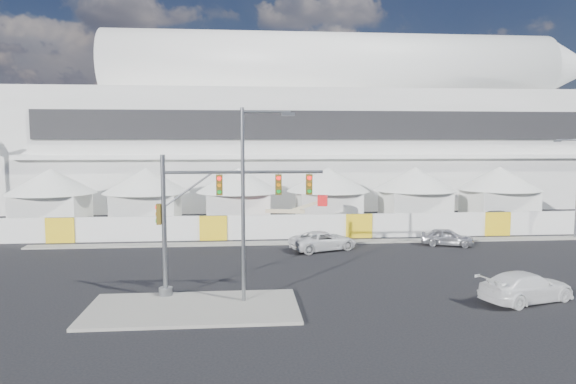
{
  "coord_description": "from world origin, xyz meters",
  "views": [
    {
      "loc": [
        -3.6,
        -27.04,
        7.98
      ],
      "look_at": [
        -0.31,
        10.0,
        4.32
      ],
      "focal_mm": 32.0,
      "sensor_mm": 36.0,
      "label": 1
    }
  ],
  "objects": [
    {
      "name": "sedan_silver",
      "position": [
        12.05,
        10.62,
        0.67
      ],
      "size": [
        2.81,
        4.23,
        1.34
      ],
      "primitive_type": "imported",
      "rotation": [
        0.0,
        0.0,
        1.23
      ],
      "color": "#BCBDC1",
      "rests_on": "ground"
    },
    {
      "name": "streetlight_median",
      "position": [
        -3.34,
        -2.25,
        5.58
      ],
      "size": [
        2.62,
        0.26,
        9.45
      ],
      "color": "slate",
      "rests_on": "median_island"
    },
    {
      "name": "streetlight_curb",
      "position": [
        23.54,
        12.5,
        4.82
      ],
      "size": [
        2.46,
        0.55,
        8.29
      ],
      "color": "slate",
      "rests_on": "ground"
    },
    {
      "name": "stadium",
      "position": [
        8.71,
        41.5,
        9.45
      ],
      "size": [
        80.0,
        24.8,
        21.98
      ],
      "color": "silver",
      "rests_on": "ground"
    },
    {
      "name": "lot_car_b",
      "position": [
        21.02,
        19.44,
        0.75
      ],
      "size": [
        1.91,
        4.46,
        1.5
      ],
      "primitive_type": "imported",
      "rotation": [
        0.0,
        0.0,
        1.6
      ],
      "color": "black",
      "rests_on": "ground"
    },
    {
      "name": "pickup_near",
      "position": [
        10.51,
        -3.13,
        0.74
      ],
      "size": [
        3.59,
        5.52,
        1.49
      ],
      "primitive_type": "imported",
      "rotation": [
        0.0,
        0.0,
        1.89
      ],
      "color": "white",
      "rests_on": "ground"
    },
    {
      "name": "boom_lift",
      "position": [
        -0.33,
        18.0,
        0.89
      ],
      "size": [
        6.7,
        2.19,
        3.31
      ],
      "rotation": [
        0.0,
        0.0,
        -0.23
      ],
      "color": "red",
      "rests_on": "ground"
    },
    {
      "name": "lot_car_a",
      "position": [
        21.59,
        18.14,
        0.64
      ],
      "size": [
        3.36,
        3.93,
        1.28
      ],
      "primitive_type": "imported",
      "rotation": [
        0.0,
        0.0,
        0.95
      ],
      "color": "silver",
      "rests_on": "ground"
    },
    {
      "name": "median_island",
      "position": [
        -6.0,
        -3.0,
        0.07
      ],
      "size": [
        10.0,
        5.0,
        0.15
      ],
      "primitive_type": "cube",
      "color": "gray",
      "rests_on": "ground"
    },
    {
      "name": "tent_row",
      "position": [
        0.5,
        24.0,
        3.15
      ],
      "size": [
        53.4,
        8.4,
        5.4
      ],
      "color": "white",
      "rests_on": "ground"
    },
    {
      "name": "ground",
      "position": [
        0.0,
        0.0,
        0.0
      ],
      "size": [
        160.0,
        160.0,
        0.0
      ],
      "primitive_type": "plane",
      "color": "black",
      "rests_on": "ground"
    },
    {
      "name": "pickup_curb",
      "position": [
        2.31,
        9.85,
        0.7
      ],
      "size": [
        3.94,
        5.54,
        1.4
      ],
      "primitive_type": "imported",
      "rotation": [
        0.0,
        0.0,
        1.93
      ],
      "color": "white",
      "rests_on": "ground"
    },
    {
      "name": "far_curb",
      "position": [
        20.0,
        12.5,
        0.06
      ],
      "size": [
        80.0,
        1.2,
        0.12
      ],
      "primitive_type": "cube",
      "color": "gray",
      "rests_on": "ground"
    },
    {
      "name": "traffic_mast",
      "position": [
        -5.77,
        -1.0,
        4.1
      ],
      "size": [
        8.43,
        0.7,
        7.19
      ],
      "color": "slate",
      "rests_on": "median_island"
    },
    {
      "name": "hoarding_fence",
      "position": [
        6.0,
        14.5,
        1.0
      ],
      "size": [
        70.0,
        0.25,
        2.0
      ],
      "primitive_type": "cube",
      "color": "white",
      "rests_on": "ground"
    }
  ]
}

